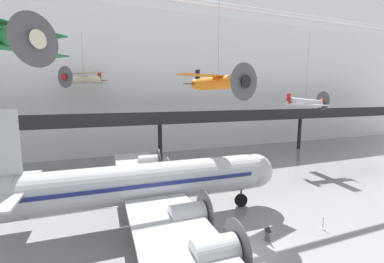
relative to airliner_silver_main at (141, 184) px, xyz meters
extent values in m
plane|color=gray|center=(6.78, -6.71, -3.54)|extent=(260.00, 260.00, 0.00)
cube|color=white|center=(6.78, 28.89, 10.00)|extent=(140.00, 3.00, 27.08)
cube|color=black|center=(6.78, 19.43, 3.51)|extent=(110.00, 3.20, 0.90)
cube|color=black|center=(6.78, 17.89, 4.51)|extent=(110.00, 0.12, 1.10)
cylinder|color=black|center=(6.78, 20.39, -0.24)|extent=(0.70, 0.70, 6.60)
cylinder|color=black|center=(37.03, 20.39, -0.24)|extent=(0.70, 0.70, 6.60)
cylinder|color=silver|center=(6.78, 5.85, 17.70)|extent=(120.00, 0.60, 0.60)
cylinder|color=#B7BABF|center=(0.13, 0.00, 0.05)|extent=(21.15, 4.02, 3.45)
sphere|color=#B7BABF|center=(11.50, -0.31, 0.05)|extent=(3.38, 3.38, 3.38)
cube|color=navy|center=(0.13, 0.00, 0.40)|extent=(19.68, 4.05, 0.31)
cube|color=#B7BABF|center=(1.09, 8.44, -0.72)|extent=(5.26, 13.60, 0.28)
cube|color=#B7BABF|center=(0.63, -8.48, -0.72)|extent=(5.26, 13.60, 0.28)
cylinder|color=#B7BABF|center=(2.48, 5.43, -0.67)|extent=(2.49, 1.72, 1.66)
cylinder|color=#4C4C51|center=(3.82, 5.40, -0.67)|extent=(0.14, 3.15, 3.15)
cylinder|color=#B7BABF|center=(2.60, 10.01, -0.67)|extent=(2.49, 1.72, 1.66)
cylinder|color=#4C4C51|center=(3.95, 9.98, -0.67)|extent=(0.14, 3.15, 3.15)
cylinder|color=#B7BABF|center=(2.18, -5.56, -0.67)|extent=(2.49, 1.72, 1.66)
cylinder|color=#4C4C51|center=(3.53, -5.60, -0.67)|extent=(0.14, 3.15, 3.15)
cylinder|color=#B7BABF|center=(2.06, -10.14, -0.67)|extent=(2.49, 1.72, 1.66)
cylinder|color=#4C4C51|center=(3.41, -10.17, -0.67)|extent=(0.14, 3.15, 3.15)
cube|color=#B7BABF|center=(-9.70, 0.26, 0.74)|extent=(2.93, 9.05, 0.20)
cylinder|color=#4C4C51|center=(9.92, -0.27, -2.28)|extent=(0.20, 0.20, 1.21)
cylinder|color=black|center=(9.92, -0.27, -2.89)|extent=(1.31, 0.41, 1.30)
cylinder|color=#4C4C51|center=(0.44, 2.75, -2.28)|extent=(0.20, 0.20, 1.21)
cylinder|color=black|center=(0.44, 2.75, -2.89)|extent=(1.31, 0.41, 1.30)
cylinder|color=#4C4C51|center=(0.30, -2.77, -2.28)|extent=(0.20, 0.20, 1.21)
cylinder|color=black|center=(0.30, -2.77, -2.89)|extent=(1.31, 0.41, 1.30)
cylinder|color=silver|center=(26.65, 8.81, 6.59)|extent=(5.55, 1.89, 1.60)
cone|color=red|center=(29.43, 8.40, 6.84)|extent=(1.03, 1.12, 1.00)
cylinder|color=#4C4C51|center=(29.63, 8.37, 6.86)|extent=(0.46, 2.87, 2.89)
cone|color=silver|center=(24.06, 9.19, 6.35)|extent=(1.64, 1.16, 1.07)
cube|color=silver|center=(26.97, 8.76, 6.25)|extent=(2.48, 8.21, 0.10)
cube|color=red|center=(23.74, 9.24, 7.25)|extent=(0.66, 0.15, 1.33)
cube|color=red|center=(23.74, 9.24, 6.59)|extent=(1.07, 2.95, 0.06)
cylinder|color=slate|center=(26.65, 8.81, 12.14)|extent=(0.04, 0.04, 10.00)
cylinder|color=beige|center=(-4.68, 23.29, 10.14)|extent=(5.27, 4.93, 1.57)
cone|color=maroon|center=(-6.99, 21.20, 10.32)|extent=(1.47, 1.48, 1.11)
cylinder|color=#4C4C51|center=(-7.15, 21.05, 10.33)|extent=(2.18, 2.40, 3.20)
cone|color=beige|center=(-2.54, 25.23, 9.97)|extent=(1.92, 1.88, 1.14)
cube|color=beige|center=(-4.95, 23.04, 11.12)|extent=(7.09, 7.62, 0.10)
cube|color=beige|center=(-4.95, 23.04, 9.65)|extent=(7.09, 7.62, 0.10)
cube|color=maroon|center=(-2.27, 25.47, 10.88)|extent=(0.58, 0.53, 1.48)
cube|color=maroon|center=(-2.27, 25.47, 10.14)|extent=(2.68, 2.86, 0.06)
cylinder|color=slate|center=(-4.68, 23.29, 14.04)|extent=(0.04, 0.04, 6.57)
cylinder|color=orange|center=(8.61, 2.62, 8.90)|extent=(2.90, 6.60, 1.40)
cone|color=black|center=(9.45, -0.66, 8.87)|extent=(1.43, 1.34, 1.21)
cylinder|color=#4C4C51|center=(9.51, -0.89, 8.87)|extent=(3.38, 0.90, 3.48)
cone|color=orange|center=(7.83, 5.67, 8.93)|extent=(1.54, 1.97, 1.16)
cube|color=orange|center=(8.71, 2.24, 9.54)|extent=(9.85, 3.95, 0.10)
cube|color=black|center=(7.73, 6.05, 9.71)|extent=(0.25, 0.78, 1.61)
cube|color=black|center=(7.73, 6.05, 8.90)|extent=(3.57, 1.63, 0.06)
cylinder|color=slate|center=(8.61, 2.62, 13.41)|extent=(0.04, 0.04, 7.69)
cone|color=beige|center=(-6.61, -4.13, 10.73)|extent=(1.41, 1.41, 1.06)
cylinder|color=#4C4C51|center=(-6.46, -4.27, 10.71)|extent=(2.13, 2.24, 3.05)
cube|color=#1E6B33|center=(-8.52, -2.32, 11.92)|extent=(6.90, 7.17, 0.10)
cube|color=#1E6B33|center=(-8.52, -2.32, 10.51)|extent=(6.90, 7.17, 0.10)
cylinder|color=#B2B5BA|center=(13.93, -6.62, -3.52)|extent=(0.36, 0.36, 0.04)
cylinder|color=#B2B5BA|center=(13.93, -6.62, -3.02)|extent=(0.07, 0.07, 0.95)
sphere|color=#B2B5BA|center=(13.93, -6.62, -2.51)|extent=(0.10, 0.10, 0.10)
cube|color=#4C4C51|center=(8.46, -6.43, -3.19)|extent=(0.20, 0.41, 0.70)
cube|color=#232326|center=(8.46, -6.43, -2.66)|extent=(0.12, 0.78, 0.73)
camera|label=1|loc=(-3.62, -21.51, 7.58)|focal=24.00mm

